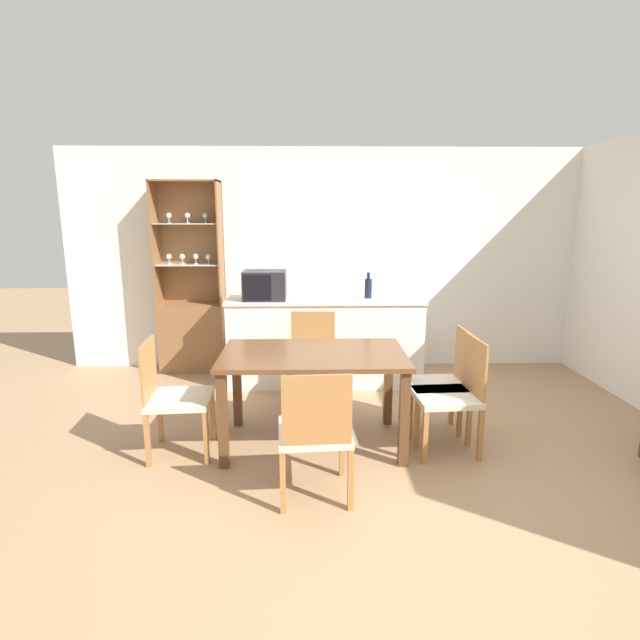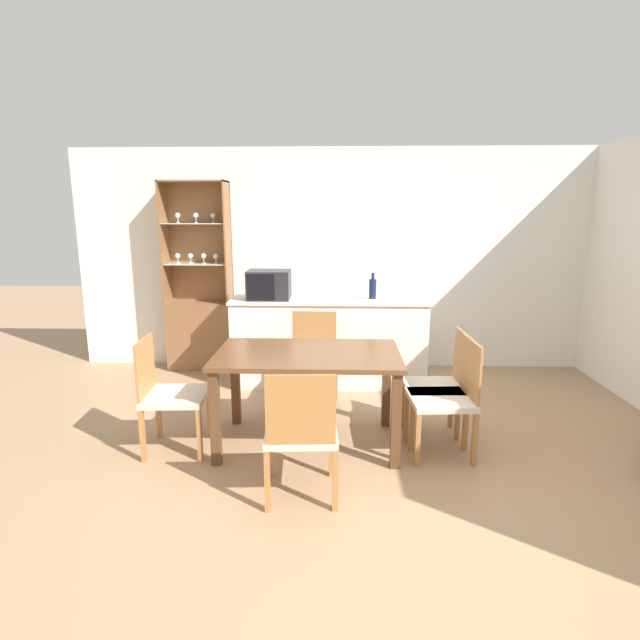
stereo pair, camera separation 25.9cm
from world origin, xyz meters
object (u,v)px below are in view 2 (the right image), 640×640
dining_table (308,366)px  wine_bottle (373,288)px  dining_chair_side_right_far (440,385)px  dining_chair_side_left_near (170,394)px  dining_chair_side_right_near (447,397)px  dining_chair_head_far (313,361)px  display_cabinet (200,317)px  dining_chair_head_near (301,432)px  microwave (269,285)px

dining_table → wine_bottle: wine_bottle is taller
wine_bottle → dining_chair_side_right_far: bearing=-71.2°
dining_chair_side_left_near → wine_bottle: 2.40m
dining_table → dining_chair_side_right_near: size_ratio=1.60×
dining_chair_head_far → display_cabinet: bearing=-38.9°
display_cabinet → dining_chair_side_right_near: size_ratio=2.42×
display_cabinet → wine_bottle: bearing=-13.5°
dining_chair_head_far → dining_chair_side_right_far: size_ratio=1.00×
dining_chair_side_right_far → dining_chair_side_left_near: 2.15m
display_cabinet → wine_bottle: (1.99, -0.48, 0.43)m
dining_chair_side_left_near → display_cabinet: bearing=-175.2°
dining_chair_head_near → wine_bottle: wine_bottle is taller
dining_chair_head_near → dining_chair_side_left_near: 1.25m
dining_chair_side_right_far → dining_chair_head_near: bearing=128.0°
dining_table → dining_chair_side_right_far: (1.06, 0.13, -0.19)m
display_cabinet → microwave: display_cabinet is taller
dining_chair_side_right_far → dining_chair_side_left_near: size_ratio=1.00×
display_cabinet → dining_chair_head_far: 1.84m
dining_chair_head_far → microwave: (-0.49, 0.65, 0.63)m
dining_table → dining_chair_head_near: dining_chair_head_near is taller
dining_table → dining_chair_side_right_far: bearing=7.0°
dining_chair_head_near → dining_chair_side_right_far: same height
display_cabinet → dining_chair_head_near: 3.09m
dining_chair_side_right_near → dining_chair_side_left_near: 2.13m
dining_chair_head_near → dining_chair_side_right_far: bearing=37.1°
dining_chair_side_right_near → microwave: (-1.56, 1.56, 0.63)m
microwave → dining_chair_head_far: bearing=-52.9°
display_cabinet → dining_chair_head_far: size_ratio=2.42×
dining_chair_side_left_near → microwave: microwave is taller
dining_table → dining_chair_side_right_near: 1.09m
microwave → dining_chair_side_right_near: bearing=-45.1°
dining_chair_head_near → dining_chair_side_left_near: bearing=145.2°
dining_chair_head_far → wine_bottle: (0.60, 0.72, 0.59)m
dining_chair_side_right_near → display_cabinet: bearing=45.7°
wine_bottle → microwave: bearing=-176.7°
dining_table → dining_chair_side_right_far: dining_chair_side_right_far is taller
dining_chair_head_near → display_cabinet: bearing=113.3°
dining_chair_side_left_near → microwave: 1.78m
dining_chair_head_near → microwave: (-0.50, 2.21, 0.63)m
dining_chair_side_right_far → dining_chair_side_right_near: size_ratio=1.00×
dining_chair_head_far → dining_chair_side_right_far: same height
dining_chair_head_far → dining_chair_side_right_far: (1.06, -0.65, 0.00)m
dining_chair_side_left_near → microwave: (0.57, 1.57, 0.63)m
display_cabinet → wine_bottle: 2.09m
dining_chair_head_near → wine_bottle: size_ratio=3.27×
microwave → dining_chair_side_left_near: bearing=-110.1°
dining_chair_head_near → wine_bottle: (0.60, 2.28, 0.59)m
display_cabinet → dining_table: bearing=-54.9°
dining_chair_side_right_near → wine_bottle: size_ratio=3.27×
dining_table → wine_bottle: size_ratio=5.22×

